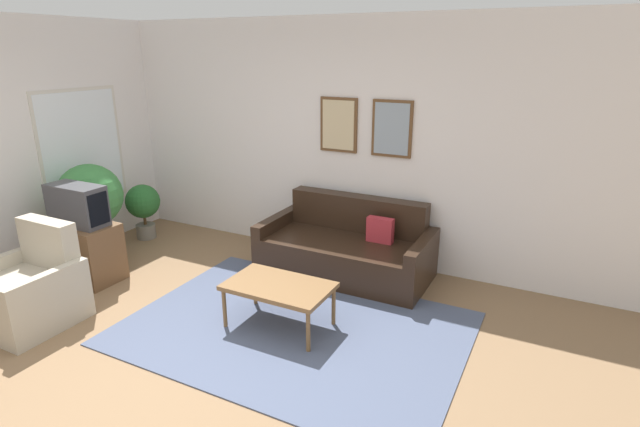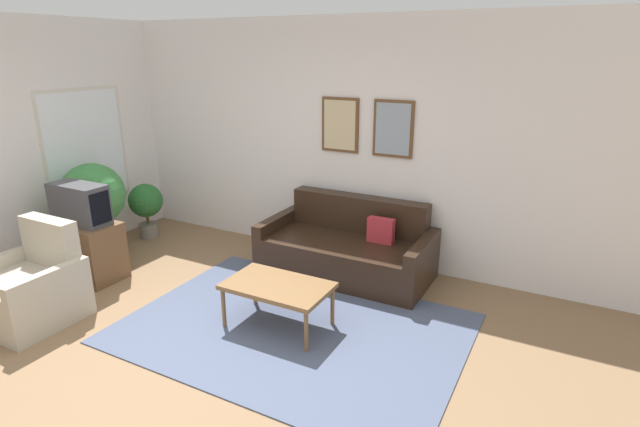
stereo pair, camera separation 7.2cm
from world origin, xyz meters
name	(u,v)px [view 2 (the right image)]	position (x,y,z in m)	size (l,w,h in m)	color
ground_plane	(166,373)	(0.00, 0.00, 0.00)	(16.00, 16.00, 0.00)	#846647
area_rug	(293,328)	(0.54, 1.00, 0.01)	(2.92, 2.07, 0.01)	#4C5670
wall_back	(330,141)	(0.01, 2.75, 1.35)	(8.00, 0.09, 2.70)	silver
wall_left_window	(0,151)	(-2.75, 0.64, 1.35)	(0.08, 8.00, 2.70)	silver
couch	(348,249)	(0.46, 2.29, 0.28)	(1.82, 0.90, 0.80)	black
coffee_table	(278,288)	(0.40, 0.98, 0.37)	(0.91, 0.55, 0.41)	brown
tv_stand	(87,250)	(-1.96, 0.88, 0.31)	(0.75, 0.45, 0.62)	brown
tv	(80,204)	(-1.95, 0.88, 0.83)	(0.64, 0.28, 0.42)	#424247
armchair	(31,289)	(-1.64, 0.05, 0.29)	(0.80, 0.76, 0.89)	#B2A893
potted_plant_tall	(93,197)	(-2.33, 1.33, 0.73)	(0.72, 0.72, 1.12)	#935638
potted_plant_by_window	(146,204)	(-2.30, 2.06, 0.45)	(0.43, 0.43, 0.71)	slate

